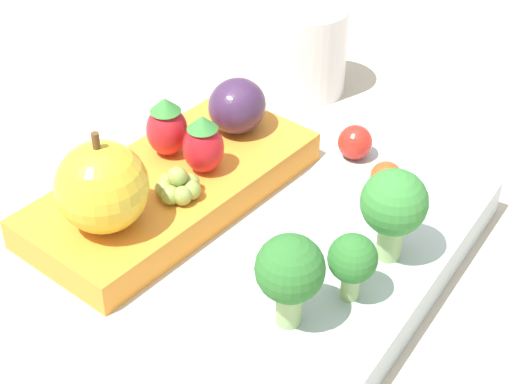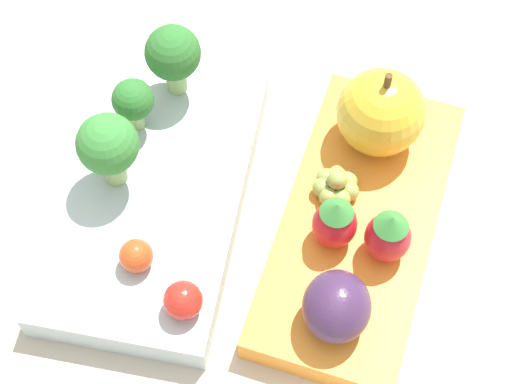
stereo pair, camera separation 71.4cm
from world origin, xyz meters
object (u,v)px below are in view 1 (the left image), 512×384
at_px(apple, 102,187).
at_px(drinking_cup, 310,50).
at_px(broccoli_floret_2, 394,205).
at_px(grape_cluster, 178,186).
at_px(bento_box_savoury, 350,255).
at_px(bento_box_fruit, 171,189).
at_px(plum, 237,106).
at_px(broccoli_floret_1, 352,261).
at_px(cherry_tomato_1, 386,177).
at_px(strawberry_1, 203,144).
at_px(broccoli_floret_0, 290,272).
at_px(strawberry_0, 167,127).
at_px(cherry_tomato_0, 355,142).

height_order(apple, drinking_cup, apple).
distance_m(broccoli_floret_2, grape_cluster, 0.15).
bearing_deg(grape_cluster, bento_box_savoury, 96.73).
xyz_separation_m(bento_box_fruit, plum, (-0.07, 0.01, 0.03)).
xyz_separation_m(broccoli_floret_1, cherry_tomato_1, (-0.10, -0.02, -0.02)).
bearing_deg(apple, drinking_cup, 176.20).
bearing_deg(plum, apple, -6.25).
bearing_deg(strawberry_1, plum, -173.19).
relative_size(grape_cluster, drinking_cup, 0.42).
xyz_separation_m(broccoli_floret_0, apple, (-0.02, -0.14, -0.01)).
relative_size(bento_box_savoury, broccoli_floret_1, 5.00).
height_order(broccoli_floret_2, apple, apple).
relative_size(strawberry_0, plum, 1.00).
bearing_deg(bento_box_savoury, broccoli_floret_1, 23.60).
xyz_separation_m(broccoli_floret_0, strawberry_1, (-0.10, -0.12, -0.02)).
distance_m(bento_box_savoury, cherry_tomato_0, 0.09).
xyz_separation_m(broccoli_floret_1, broccoli_floret_2, (-0.04, 0.01, 0.01)).
relative_size(bento_box_savoury, drinking_cup, 2.91).
xyz_separation_m(plum, drinking_cup, (-0.11, 0.00, -0.01)).
distance_m(broccoli_floret_2, drinking_cup, 0.25).
bearing_deg(plum, cherry_tomato_1, 81.81).
bearing_deg(grape_cluster, plum, -174.76).
relative_size(cherry_tomato_1, apple, 0.31).
distance_m(broccoli_floret_0, plum, 0.20).
height_order(cherry_tomato_0, plum, plum).
bearing_deg(cherry_tomato_0, strawberry_1, -53.57).
bearing_deg(bento_box_savoury, drinking_cup, -145.97).
distance_m(broccoli_floret_1, grape_cluster, 0.15).
height_order(strawberry_0, grape_cluster, strawberry_0).
bearing_deg(plum, grape_cluster, 5.24).
xyz_separation_m(broccoli_floret_0, plum, (-0.16, -0.13, -0.02)).
distance_m(broccoli_floret_1, strawberry_0, 0.19).
relative_size(bento_box_fruit, broccoli_floret_2, 3.74).
height_order(bento_box_savoury, grape_cluster, grape_cluster).
distance_m(strawberry_0, plum, 0.06).
relative_size(broccoli_floret_0, cherry_tomato_1, 2.70).
height_order(plum, drinking_cup, drinking_cup).
bearing_deg(grape_cluster, strawberry_0, -137.69).
distance_m(cherry_tomato_1, apple, 0.19).
relative_size(cherry_tomato_0, plum, 0.54).
distance_m(broccoli_floret_0, strawberry_0, 0.19).
xyz_separation_m(strawberry_1, plum, (-0.06, -0.01, -0.00)).
bearing_deg(strawberry_1, cherry_tomato_1, 107.35).
bearing_deg(apple, bento_box_savoury, 113.25).
height_order(broccoli_floret_2, strawberry_1, broccoli_floret_2).
bearing_deg(grape_cluster, broccoli_floret_0, 60.79).
bearing_deg(strawberry_1, grape_cluster, 2.64).
distance_m(bento_box_fruit, cherry_tomato_1, 0.15).
bearing_deg(strawberry_0, cherry_tomato_0, 116.08).
bearing_deg(apple, cherry_tomato_1, 130.03).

